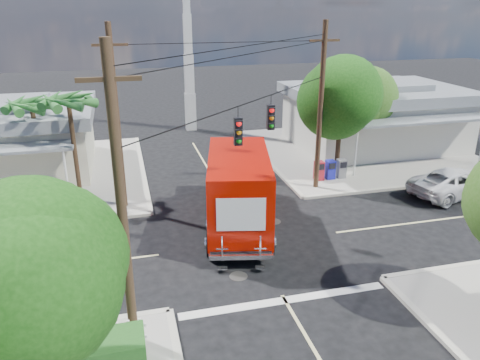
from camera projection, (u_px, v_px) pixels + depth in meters
name	position (u px, v px, depth m)	size (l,w,h in m)	color
ground	(252.00, 243.00, 20.26)	(120.00, 120.00, 0.00)	black
sidewalk_ne	(359.00, 151.00, 32.63)	(14.12, 14.12, 0.14)	#A6A096
sidewalk_nw	(24.00, 178.00, 27.54)	(14.12, 14.12, 0.14)	#A6A096
road_markings	(261.00, 260.00, 18.93)	(32.00, 32.00, 0.01)	beige
building_ne	(375.00, 115.00, 33.20)	(11.80, 10.20, 4.50)	silver
building_nw	(2.00, 137.00, 27.95)	(10.80, 10.20, 4.30)	beige
radio_tower	(189.00, 59.00, 36.48)	(0.80, 0.80, 17.00)	silver
tree_sw_front	(41.00, 267.00, 10.26)	(3.88, 3.78, 6.03)	#422D1C
tree_ne_front	(342.00, 97.00, 26.38)	(4.21, 4.14, 6.66)	#422D1C
tree_ne_back	(364.00, 98.00, 29.18)	(3.77, 3.66, 5.82)	#422D1C
palm_nw_front	(69.00, 103.00, 23.51)	(3.01, 3.08, 5.59)	#422D1C
palm_nw_back	(32.00, 106.00, 24.53)	(3.01, 3.08, 5.19)	#422D1C
utility_poles	(206.00, 132.00, 19.69)	(12.00, 10.68, 9.00)	#473321
picket_fence	(39.00, 348.00, 13.13)	(5.94, 0.06, 1.00)	silver
vending_boxes	(330.00, 170.00, 27.15)	(1.90, 0.50, 1.10)	maroon
delivery_truck	(238.00, 188.00, 21.32)	(4.28, 8.73, 3.63)	black
parked_car	(454.00, 182.00, 25.17)	(2.40, 5.21, 1.45)	silver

